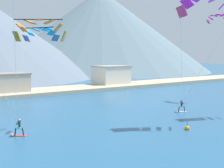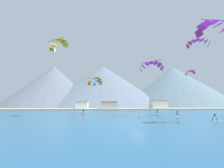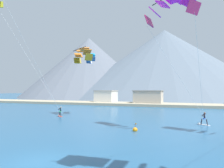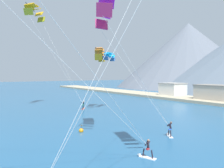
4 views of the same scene
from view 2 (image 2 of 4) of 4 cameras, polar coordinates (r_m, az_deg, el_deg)
name	(u,v)px [view 2 (image 2 of 4)]	position (r m, az deg, el deg)	size (l,w,h in m)	color
ground_plane	(138,124)	(27.95, 9.72, -14.65)	(400.00, 400.00, 0.00)	#23567F
kitesurfer_near_lead	(216,119)	(38.01, 34.90, -10.75)	(1.76, 1.01, 1.66)	white
kitesurfer_near_trail	(177,115)	(44.86, 23.49, -10.70)	(1.77, 0.96, 1.65)	white
kitesurfer_mid_center	(157,113)	(49.81, 16.68, -10.45)	(1.66, 1.32, 1.78)	white
kitesurfer_far_left	(83,113)	(48.44, -10.98, -10.71)	(1.57, 1.45, 1.79)	#E54C33
parafoil_kite_near_lead	(198,43)	(49.87, 29.90, 13.47)	(6.56, 10.37, 20.19)	#A31A32
parafoil_kite_near_trail	(213,28)	(35.48, 34.17, 17.19)	(6.46, 15.51, 17.56)	#A91B61
parafoil_kite_mid_center	(151,66)	(43.74, 14.68, 6.76)	(6.67, 8.61, 13.83)	#C92A62
parafoil_kite_far_left	(58,44)	(45.00, -19.75, 14.26)	(9.42, 10.16, 19.59)	olive
parafoil_kite_distant_high_outer	(98,82)	(51.85, -5.53, 0.67)	(3.35, 4.18, 1.61)	#375E97
parafoil_kite_distant_low_drift	(95,80)	(50.32, -6.52, 1.45)	(5.28, 4.66, 2.46)	olive
parafoil_kite_distant_mid_solo	(190,72)	(60.41, 27.58, 4.08)	(1.85, 4.22, 1.50)	#9E386E
race_marker_buoy	(139,116)	(40.67, 10.39, -12.00)	(0.56, 0.56, 1.02)	orange
shoreline_strip	(115,109)	(79.04, 1.00, -9.51)	(180.00, 10.00, 0.70)	tan
shore_building_harbour_front	(109,105)	(79.91, -1.19, -8.14)	(8.41, 5.84, 4.41)	#B7AD9E
shore_building_promenade_mid	(158,104)	(86.55, 17.17, -7.47)	(8.43, 6.53, 5.24)	silver
shore_building_quay_east	(82,105)	(82.09, -11.27, -7.98)	(6.28, 6.54, 4.41)	silver
mountain_peak_west_ridge	(173,86)	(159.86, 22.35, -0.86)	(104.21, 104.21, 39.01)	slate
mountain_peak_central_summit	(53,86)	(142.15, -21.47, -0.77)	(80.71, 80.71, 36.13)	slate
mountain_peak_east_shoulder	(103,86)	(146.91, -3.47, -0.71)	(115.83, 115.83, 39.83)	slate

